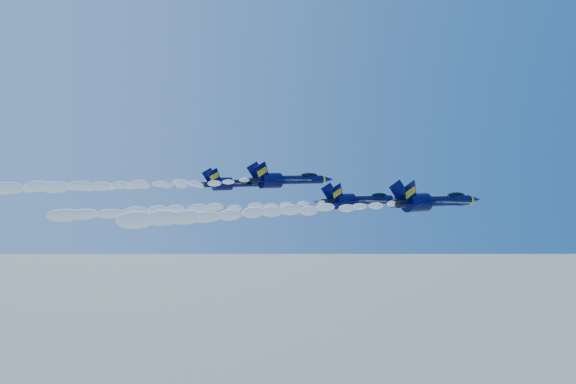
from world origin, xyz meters
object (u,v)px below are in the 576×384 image
jet_third (288,180)px  jet_fourth (238,183)px  jet_lead (434,201)px  jet_second (359,200)px

jet_third → jet_fourth: jet_third is taller
jet_lead → jet_second: 12.05m
jet_lead → jet_fourth: 34.22m
jet_second → jet_third: (-7.11, 11.46, 3.24)m
jet_second → jet_lead: bearing=-47.0°
jet_third → jet_fourth: (-7.14, 5.41, -0.64)m
jet_third → jet_fourth: bearing=142.9°
jet_lead → jet_third: bearing=127.1°
jet_lead → jet_third: size_ratio=1.10×
jet_lead → jet_fourth: size_ratio=1.27×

